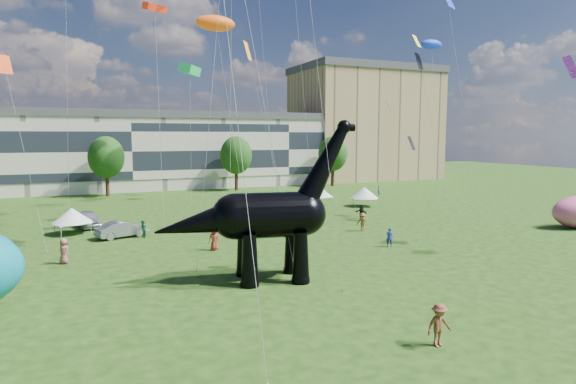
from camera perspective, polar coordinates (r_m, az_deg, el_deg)
name	(u,v)px	position (r m, az deg, el deg)	size (l,w,h in m)	color
ground	(372,290)	(29.06, 9.91, -11.38)	(220.00, 220.00, 0.00)	#16330C
terrace_row	(129,154)	(85.45, -18.32, 4.35)	(78.00, 11.00, 12.00)	beige
apartment_block	(364,126)	(103.98, 9.04, 7.72)	(28.00, 18.00, 22.00)	tan
tree_mid_left	(106,154)	(76.21, -20.75, 4.24)	(5.20, 5.20, 9.44)	#382314
tree_mid_right	(236,152)	(79.60, -6.18, 4.71)	(5.20, 5.20, 9.44)	#382314
tree_far_right	(333,151)	(86.57, 5.33, 4.88)	(5.20, 5.20, 9.44)	#382314
dinosaur_sculpture	(263,218)	(29.74, -3.00, -3.11)	(12.70, 4.41, 10.34)	black
car_silver	(88,219)	(51.37, -22.63, -2.97)	(1.91, 4.75, 1.62)	silver
car_grey	(122,229)	(45.16, -19.09, -4.19)	(1.54, 4.43, 1.46)	gray
car_white	(258,211)	(53.04, -3.55, -2.25)	(2.45, 5.32, 1.48)	silver
car_dark	(298,209)	(53.53, 1.23, -2.09)	(2.26, 5.55, 1.61)	#595960
gazebo_near	(364,193)	(62.00, 9.04, -0.10)	(4.68, 4.68, 2.47)	silver
gazebo_far	(317,191)	(62.35, 3.50, 0.14)	(4.64, 4.64, 2.67)	white
gazebo_left	(72,216)	(48.32, -24.23, -2.57)	(4.22, 4.22, 2.41)	silver
visitors	(245,232)	(40.87, -5.06, -4.75)	(57.49, 45.37, 1.88)	teal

